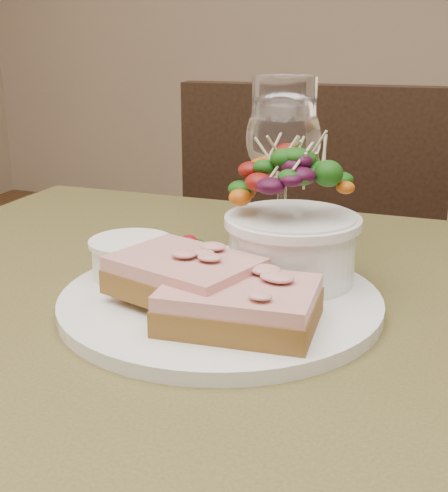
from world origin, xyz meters
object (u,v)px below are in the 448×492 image
(dinner_plate, at_px, (220,301))
(cafe_table, at_px, (198,429))
(wine_glass, at_px, (283,143))
(sandwich_back, at_px, (185,276))
(chair_far, at_px, (315,384))
(salad_bowl, at_px, (293,218))
(sandwich_front, at_px, (240,305))
(ramekin, at_px, (132,256))

(dinner_plate, bearing_deg, cafe_table, -100.35)
(wine_glass, bearing_deg, sandwich_back, -101.95)
(cafe_table, xyz_separation_m, wine_glass, (0.02, 0.18, 0.22))
(chair_far, distance_m, salad_bowl, 0.84)
(cafe_table, relative_size, dinner_plate, 2.85)
(chair_far, height_order, salad_bowl, chair_far)
(dinner_plate, height_order, salad_bowl, salad_bowl)
(chair_far, bearing_deg, wine_glass, 92.54)
(sandwich_front, distance_m, ramekin, 0.15)
(dinner_plate, relative_size, ramekin, 3.87)
(sandwich_front, distance_m, salad_bowl, 0.12)
(ramekin, xyz_separation_m, salad_bowl, (0.14, 0.04, 0.04))
(sandwich_front, bearing_deg, chair_far, 92.87)
(cafe_table, bearing_deg, dinner_plate, 79.65)
(sandwich_back, bearing_deg, salad_bowl, 68.11)
(sandwich_back, bearing_deg, dinner_plate, 68.33)
(sandwich_back, relative_size, ramekin, 1.90)
(ramekin, bearing_deg, salad_bowl, 16.60)
(sandwich_back, height_order, wine_glass, wine_glass)
(sandwich_back, distance_m, ramekin, 0.08)
(ramekin, xyz_separation_m, wine_glass, (0.11, 0.13, 0.09))
(cafe_table, bearing_deg, wine_glass, 83.33)
(sandwich_back, bearing_deg, cafe_table, -19.58)
(chair_far, height_order, sandwich_back, chair_far)
(wine_glass, bearing_deg, cafe_table, -96.67)
(salad_bowl, bearing_deg, sandwich_front, -96.42)
(sandwich_back, relative_size, salad_bowl, 1.08)
(sandwich_back, distance_m, salad_bowl, 0.11)
(sandwich_front, bearing_deg, dinner_plate, 120.07)
(salad_bowl, height_order, wine_glass, wine_glass)
(ramekin, relative_size, salad_bowl, 0.57)
(cafe_table, height_order, dinner_plate, dinner_plate)
(chair_far, relative_size, sandwich_back, 6.54)
(dinner_plate, height_order, ramekin, ramekin)
(dinner_plate, bearing_deg, chair_far, 94.84)
(cafe_table, distance_m, ramekin, 0.17)
(chair_far, xyz_separation_m, ramekin, (-0.03, -0.69, 0.49))
(cafe_table, relative_size, sandwich_back, 5.81)
(dinner_plate, distance_m, sandwich_front, 0.07)
(cafe_table, distance_m, wine_glass, 0.29)
(cafe_table, xyz_separation_m, dinner_plate, (0.01, 0.04, 0.11))
(sandwich_front, bearing_deg, cafe_table, 156.81)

